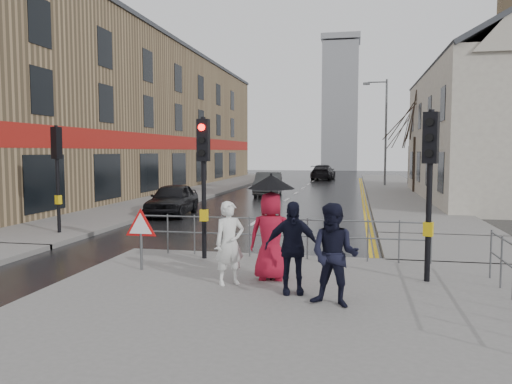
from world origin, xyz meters
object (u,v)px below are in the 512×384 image
at_px(pedestrian_a, 230,243).
at_px(car_mid, 268,184).
at_px(pedestrian_d, 292,247).
at_px(pedestrian_b, 334,255).
at_px(pedestrian_with_umbrella, 271,224).
at_px(car_parked, 172,199).

bearing_deg(pedestrian_a, car_mid, 64.34).
bearing_deg(pedestrian_a, pedestrian_d, -49.39).
xyz_separation_m(pedestrian_b, car_mid, (-4.94, 21.98, -0.29)).
relative_size(pedestrian_a, pedestrian_b, 0.94).
height_order(pedestrian_with_umbrella, car_parked, pedestrian_with_umbrella).
xyz_separation_m(pedestrian_b, pedestrian_with_umbrella, (-1.32, 1.49, 0.27)).
bearing_deg(pedestrian_with_umbrella, pedestrian_a, -145.27).
distance_m(pedestrian_with_umbrella, car_mid, 20.81).
height_order(pedestrian_a, pedestrian_b, pedestrian_b).
xyz_separation_m(pedestrian_a, car_mid, (-2.89, 21.00, -0.24)).
xyz_separation_m(pedestrian_b, car_parked, (-7.31, 11.76, -0.33)).
relative_size(pedestrian_a, car_mid, 0.37).
xyz_separation_m(car_parked, car_mid, (2.37, 10.22, 0.04)).
xyz_separation_m(pedestrian_a, car_parked, (-5.26, 10.78, -0.27)).
bearing_deg(pedestrian_d, pedestrian_b, -50.53).
xyz_separation_m(pedestrian_a, pedestrian_d, (1.26, -0.36, 0.03)).
distance_m(pedestrian_a, pedestrian_d, 1.31).
distance_m(pedestrian_b, car_parked, 13.85).
height_order(pedestrian_a, car_parked, pedestrian_a).
bearing_deg(pedestrian_d, pedestrian_with_umbrella, 109.29).
height_order(pedestrian_d, car_parked, pedestrian_d).
bearing_deg(car_parked, pedestrian_d, -64.32).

